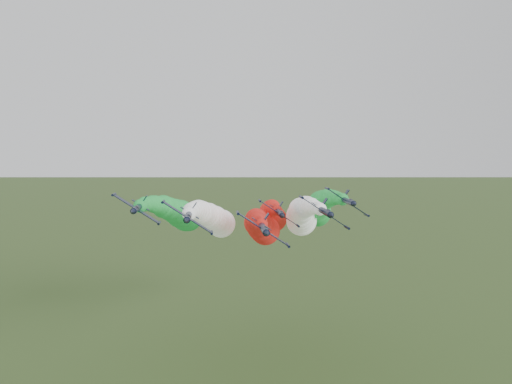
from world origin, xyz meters
TOP-DOWN VIEW (x-y plane):
  - jet_lead at (3.13, 29.14)m, footprint 14.24×65.48m
  - jet_inner_left at (-8.66, 33.26)m, footprint 14.21×65.45m
  - jet_inner_right at (13.71, 33.96)m, footprint 14.56×65.80m
  - jet_outer_left at (-17.65, 42.36)m, footprint 14.08×65.33m
  - jet_outer_right at (20.63, 45.38)m, footprint 14.33×65.57m
  - jet_trail at (8.44, 50.98)m, footprint 13.80×65.04m

SIDE VIEW (x-z plane):
  - jet_trail at x=8.44m, z-range 29.75..45.51m
  - jet_lead at x=3.13m, z-range 29.85..46.06m
  - jet_inner_left at x=-8.66m, z-range 31.35..47.53m
  - jet_outer_left at x=-17.65m, z-range 31.63..47.68m
  - jet_inner_right at x=13.71m, z-range 31.55..48.08m
  - jet_outer_right at x=20.63m, z-range 32.14..48.43m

